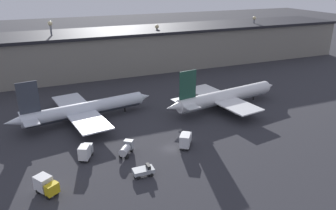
# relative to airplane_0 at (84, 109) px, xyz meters

# --- Properties ---
(ground) EXTENTS (600.00, 600.00, 0.00)m
(ground) POSITION_rel_airplane_0_xyz_m (17.23, -25.91, -3.54)
(ground) COLOR #2D2D33
(terminal_building) EXTENTS (244.93, 27.66, 18.21)m
(terminal_building) POSITION_rel_airplane_0_xyz_m (17.23, 51.07, 5.61)
(terminal_building) COLOR gray
(terminal_building) RESTS_ON ground
(airplane_0) EXTENTS (44.15, 33.63, 14.54)m
(airplane_0) POSITION_rel_airplane_0_xyz_m (0.00, 0.00, 0.00)
(airplane_0) COLOR silver
(airplane_0) RESTS_ON ground
(airplane_1) EXTENTS (45.03, 30.11, 14.72)m
(airplane_1) POSITION_rel_airplane_0_xyz_m (44.46, -7.04, 0.19)
(airplane_1) COLOR white
(airplane_1) RESTS_ON ground
(service_vehicle_0) EXTENTS (5.00, 5.78, 3.78)m
(service_vehicle_0) POSITION_rel_airplane_0_xyz_m (21.00, -26.57, -1.49)
(service_vehicle_0) COLOR white
(service_vehicle_0) RESTS_ON ground
(service_vehicle_1) EXTENTS (4.87, 5.61, 3.65)m
(service_vehicle_1) POSITION_rel_airplane_0_xyz_m (-12.87, -33.21, -1.55)
(service_vehicle_1) COLOR gold
(service_vehicle_1) RESTS_ON ground
(service_vehicle_2) EXTENTS (4.59, 2.56, 2.45)m
(service_vehicle_2) POSITION_rel_airplane_0_xyz_m (7.14, -34.64, -2.40)
(service_vehicle_2) COLOR #9EA3A8
(service_vehicle_2) RESTS_ON ground
(service_vehicle_3) EXTENTS (4.68, 5.33, 2.99)m
(service_vehicle_3) POSITION_rel_airplane_0_xyz_m (6.10, -24.50, -1.89)
(service_vehicle_3) COLOR #9EA3A8
(service_vehicle_3) RESTS_ON ground
(service_vehicle_4) EXTENTS (4.16, 5.32, 3.79)m
(service_vehicle_4) POSITION_rel_airplane_0_xyz_m (-3.39, -22.89, -1.49)
(service_vehicle_4) COLOR #9EA3A8
(service_vehicle_4) RESTS_ON ground
(lamp_post_1) EXTENTS (1.80, 1.80, 23.97)m
(lamp_post_1) POSITION_rel_airplane_0_xyz_m (-3.83, 47.29, 11.79)
(lamp_post_1) COLOR slate
(lamp_post_1) RESTS_ON ground
(lamp_post_2) EXTENTS (1.80, 1.80, 20.28)m
(lamp_post_2) POSITION_rel_airplane_0_xyz_m (41.40, 47.29, 9.73)
(lamp_post_2) COLOR slate
(lamp_post_2) RESTS_ON ground
(lamp_post_3) EXTENTS (1.80, 1.80, 21.65)m
(lamp_post_3) POSITION_rel_airplane_0_xyz_m (94.13, 47.29, 10.50)
(lamp_post_3) COLOR slate
(lamp_post_3) RESTS_ON ground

